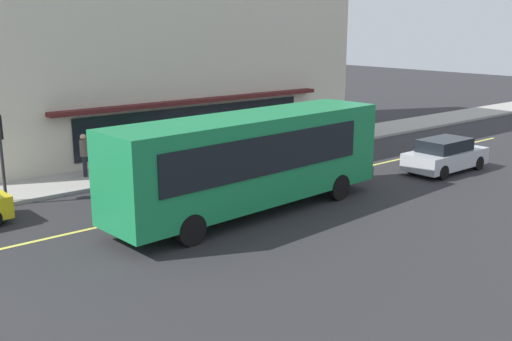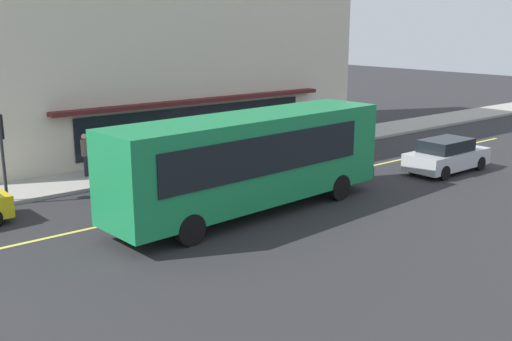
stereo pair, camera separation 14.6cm
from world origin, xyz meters
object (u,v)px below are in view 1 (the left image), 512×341
Objects in this scene: car_silver at (445,155)px; pedestrian_waiting at (284,123)px; pedestrian_at_corner at (84,151)px; car_navy at (156,170)px; bus at (252,158)px; pedestrian_by_curb at (220,141)px.

pedestrian_waiting is at bearing 96.91° from car_silver.
car_navy is at bearing -60.10° from pedestrian_at_corner.
pedestrian_at_corner reaches higher than car_navy.
car_navy is at bearing 152.93° from car_silver.
bus reaches higher than pedestrian_waiting.
car_navy is (-0.95, 5.06, -1.24)m from bus.
pedestrian_at_corner is (-2.68, 8.07, -0.70)m from bus.
car_silver is (10.63, -0.86, -1.24)m from bus.
bus is at bearing -137.24° from pedestrian_waiting.
bus reaches higher than pedestrian_by_curb.
pedestrian_by_curb is at bearing 21.44° from car_navy.
car_silver is 2.63× the size of pedestrian_waiting.
car_silver is 13.01m from car_navy.
pedestrian_at_corner is 1.14× the size of pedestrian_waiting.
pedestrian_by_curb is at bearing 132.45° from car_silver.
pedestrian_by_curb is (-7.05, 7.70, 0.36)m from car_silver.
pedestrian_waiting reaches higher than car_silver.
pedestrian_at_corner reaches higher than car_silver.
pedestrian_waiting reaches higher than pedestrian_by_curb.
pedestrian_at_corner is at bearing -176.80° from pedestrian_waiting.
pedestrian_waiting is 1.03× the size of pedestrian_by_curb.
pedestrian_waiting is at bearing 3.20° from pedestrian_at_corner.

